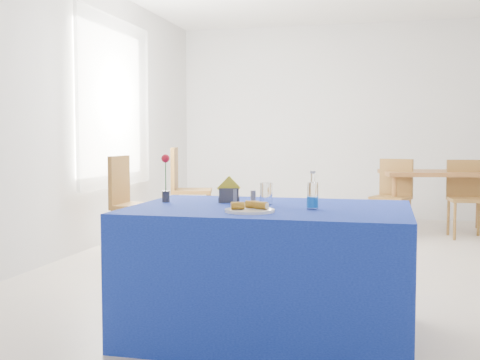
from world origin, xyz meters
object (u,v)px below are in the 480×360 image
at_px(plate, 250,210).
at_px(blue_table, 270,271).
at_px(chair_bg_right, 466,193).
at_px(chair_win_b, 184,184).
at_px(chair_bg_left, 393,191).
at_px(water_bottle, 313,197).
at_px(oak_table, 439,177).
at_px(chair_win_a, 130,198).

xyz_separation_m(plate, blue_table, (0.06, 0.27, -0.39)).
xyz_separation_m(chair_bg_right, chair_win_b, (-3.28, -0.54, 0.08)).
distance_m(plate, chair_win_b, 4.09).
height_order(plate, chair_bg_left, chair_bg_left).
height_order(blue_table, water_bottle, water_bottle).
bearing_deg(oak_table, chair_bg_left, -147.57).
height_order(blue_table, chair_win_a, chair_win_a).
height_order(water_bottle, chair_win_b, chair_win_b).
bearing_deg(oak_table, chair_win_b, -164.18).
relative_size(oak_table, chair_bg_left, 1.63).
height_order(chair_bg_left, chair_bg_right, chair_bg_left).
bearing_deg(chair_bg_right, chair_bg_left, 176.58).
relative_size(plate, oak_table, 0.18).
xyz_separation_m(blue_table, oak_table, (1.29, 4.31, 0.30)).
distance_m(plate, chair_bg_left, 4.32).
height_order(oak_table, chair_win_b, chair_win_b).
distance_m(plate, chair_win_a, 2.93).
bearing_deg(plate, blue_table, 77.94).
distance_m(water_bottle, oak_table, 4.49).
relative_size(blue_table, oak_table, 1.08).
distance_m(blue_table, chair_bg_left, 4.03).
relative_size(plate, water_bottle, 1.26).
relative_size(blue_table, chair_bg_left, 1.76).
height_order(oak_table, chair_bg_right, chair_bg_right).
height_order(plate, chair_win_a, chair_win_a).
height_order(chair_bg_right, chair_win_a, chair_win_a).
relative_size(water_bottle, oak_table, 0.15).
bearing_deg(chair_bg_left, chair_win_b, -148.86).
xyz_separation_m(plate, chair_win_a, (-1.75, 2.34, -0.20)).
height_order(plate, chair_bg_right, chair_bg_right).
height_order(chair_bg_left, chair_win_a, chair_win_a).
distance_m(water_bottle, chair_bg_left, 4.07).
relative_size(chair_win_a, chair_win_b, 0.94).
bearing_deg(chair_bg_left, chair_bg_right, 22.24).
xyz_separation_m(plate, water_bottle, (0.31, 0.21, 0.06)).
bearing_deg(chair_win_a, chair_bg_left, -54.63).
distance_m(blue_table, chair_win_b, 3.87).
bearing_deg(chair_bg_right, water_bottle, -114.01).
xyz_separation_m(water_bottle, chair_bg_right, (1.31, 4.07, -0.31)).
bearing_deg(plate, chair_win_a, 126.72).
height_order(chair_bg_left, chair_win_b, chair_win_b).
relative_size(blue_table, chair_bg_right, 1.77).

